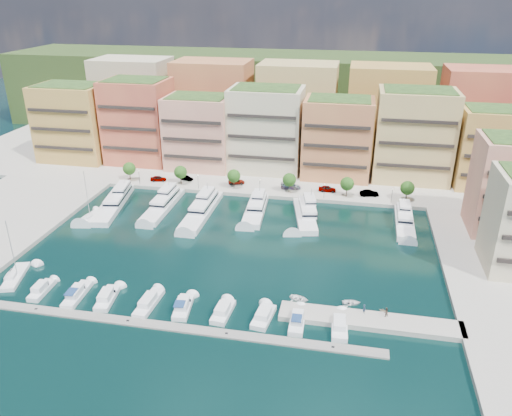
# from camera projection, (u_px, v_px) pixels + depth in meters

# --- Properties ---
(ground) EXTENTS (400.00, 400.00, 0.00)m
(ground) POSITION_uv_depth(u_px,v_px,m) (234.00, 248.00, 112.97)
(ground) COLOR black
(ground) RESTS_ON ground
(north_quay) EXTENTS (220.00, 64.00, 2.00)m
(north_quay) POSITION_uv_depth(u_px,v_px,m) (277.00, 162.00, 168.49)
(north_quay) COLOR #9E998E
(north_quay) RESTS_ON ground
(hillside) EXTENTS (240.00, 40.00, 58.00)m
(hillside) POSITION_uv_depth(u_px,v_px,m) (295.00, 126.00, 211.48)
(hillside) COLOR #203114
(hillside) RESTS_ON ground
(south_pontoon) EXTENTS (72.00, 2.20, 0.35)m
(south_pontoon) POSITION_uv_depth(u_px,v_px,m) (176.00, 328.00, 86.64)
(south_pontoon) COLOR gray
(south_pontoon) RESTS_ON ground
(finger_pier) EXTENTS (32.00, 5.00, 2.00)m
(finger_pier) POSITION_uv_depth(u_px,v_px,m) (370.00, 323.00, 87.92)
(finger_pier) COLOR #9E998E
(finger_pier) RESTS_ON ground
(apartment_0) EXTENTS (22.00, 16.50, 24.80)m
(apartment_0) POSITION_uv_depth(u_px,v_px,m) (74.00, 122.00, 164.08)
(apartment_0) COLOR #BC8B44
(apartment_0) RESTS_ON north_quay
(apartment_1) EXTENTS (20.00, 16.50, 26.80)m
(apartment_1) POSITION_uv_depth(u_px,v_px,m) (139.00, 121.00, 161.54)
(apartment_1) COLOR #D36F46
(apartment_1) RESTS_ON north_quay
(apartment_2) EXTENTS (20.00, 15.50, 22.80)m
(apartment_2) POSITION_uv_depth(u_px,v_px,m) (199.00, 132.00, 156.82)
(apartment_2) COLOR #EBA683
(apartment_2) RESTS_ON north_quay
(apartment_3) EXTENTS (22.00, 16.50, 25.80)m
(apartment_3) POSITION_uv_depth(u_px,v_px,m) (266.00, 129.00, 154.26)
(apartment_3) COLOR beige
(apartment_3) RESTS_ON north_quay
(apartment_4) EXTENTS (20.00, 15.50, 23.80)m
(apartment_4) POSITION_uv_depth(u_px,v_px,m) (337.00, 138.00, 148.95)
(apartment_4) COLOR #D88F51
(apartment_4) RESTS_ON north_quay
(apartment_5) EXTENTS (22.00, 16.50, 26.80)m
(apartment_5) POSITION_uv_depth(u_px,v_px,m) (414.00, 135.00, 146.21)
(apartment_5) COLOR tan
(apartment_5) RESTS_ON north_quay
(apartment_6) EXTENTS (20.00, 15.50, 22.80)m
(apartment_6) POSITION_uv_depth(u_px,v_px,m) (494.00, 148.00, 141.31)
(apartment_6) COLOR #BC8B44
(apartment_6) RESTS_ON north_quay
(backblock_0) EXTENTS (26.00, 18.00, 30.00)m
(backblock_0) POSITION_uv_depth(u_px,v_px,m) (135.00, 101.00, 182.52)
(backblock_0) COLOR beige
(backblock_0) RESTS_ON north_quay
(backblock_1) EXTENTS (26.00, 18.00, 30.00)m
(backblock_1) POSITION_uv_depth(u_px,v_px,m) (214.00, 104.00, 177.17)
(backblock_1) COLOR #D88F51
(backblock_1) RESTS_ON north_quay
(backblock_2) EXTENTS (26.00, 18.00, 30.00)m
(backblock_2) POSITION_uv_depth(u_px,v_px,m) (297.00, 108.00, 171.83)
(backblock_2) COLOR tan
(backblock_2) RESTS_ON north_quay
(backblock_3) EXTENTS (26.00, 18.00, 30.00)m
(backblock_3) POSITION_uv_depth(u_px,v_px,m) (387.00, 112.00, 166.48)
(backblock_3) COLOR #BC8B44
(backblock_3) RESTS_ON north_quay
(backblock_4) EXTENTS (26.00, 18.00, 30.00)m
(backblock_4) POSITION_uv_depth(u_px,v_px,m) (482.00, 116.00, 161.13)
(backblock_4) COLOR #D36F46
(backblock_4) RESTS_ON north_quay
(tree_0) EXTENTS (3.80, 3.80, 5.65)m
(tree_0) POSITION_uv_depth(u_px,v_px,m) (129.00, 169.00, 148.17)
(tree_0) COLOR #473323
(tree_0) RESTS_ON north_quay
(tree_1) EXTENTS (3.80, 3.80, 5.65)m
(tree_1) POSITION_uv_depth(u_px,v_px,m) (180.00, 172.00, 145.31)
(tree_1) COLOR #473323
(tree_1) RESTS_ON north_quay
(tree_2) EXTENTS (3.80, 3.80, 5.65)m
(tree_2) POSITION_uv_depth(u_px,v_px,m) (234.00, 176.00, 142.46)
(tree_2) COLOR #473323
(tree_2) RESTS_ON north_quay
(tree_3) EXTENTS (3.80, 3.80, 5.65)m
(tree_3) POSITION_uv_depth(u_px,v_px,m) (289.00, 180.00, 139.61)
(tree_3) COLOR #473323
(tree_3) RESTS_ON north_quay
(tree_4) EXTENTS (3.80, 3.80, 5.65)m
(tree_4) POSITION_uv_depth(u_px,v_px,m) (347.00, 184.00, 136.76)
(tree_4) COLOR #473323
(tree_4) RESTS_ON north_quay
(tree_5) EXTENTS (3.80, 3.80, 5.65)m
(tree_5) POSITION_uv_depth(u_px,v_px,m) (407.00, 188.00, 133.90)
(tree_5) COLOR #473323
(tree_5) RESTS_ON north_quay
(lamppost_0) EXTENTS (0.30, 0.30, 4.20)m
(lamppost_0) POSITION_uv_depth(u_px,v_px,m) (139.00, 175.00, 145.77)
(lamppost_0) COLOR black
(lamppost_0) RESTS_ON north_quay
(lamppost_1) EXTENTS (0.30, 0.30, 4.20)m
(lamppost_1) POSITION_uv_depth(u_px,v_px,m) (198.00, 179.00, 142.56)
(lamppost_1) COLOR black
(lamppost_1) RESTS_ON north_quay
(lamppost_2) EXTENTS (0.30, 0.30, 4.20)m
(lamppost_2) POSITION_uv_depth(u_px,v_px,m) (260.00, 184.00, 139.35)
(lamppost_2) COLOR black
(lamppost_2) RESTS_ON north_quay
(lamppost_3) EXTENTS (0.30, 0.30, 4.20)m
(lamppost_3) POSITION_uv_depth(u_px,v_px,m) (324.00, 188.00, 136.14)
(lamppost_3) COLOR black
(lamppost_3) RESTS_ON north_quay
(lamppost_4) EXTENTS (0.30, 0.30, 4.20)m
(lamppost_4) POSITION_uv_depth(u_px,v_px,m) (392.00, 193.00, 132.93)
(lamppost_4) COLOR black
(lamppost_4) RESTS_ON north_quay
(yacht_0) EXTENTS (9.23, 25.93, 7.30)m
(yacht_0) POSITION_uv_depth(u_px,v_px,m) (115.00, 201.00, 134.66)
(yacht_0) COLOR white
(yacht_0) RESTS_ON ground
(yacht_1) EXTENTS (4.97, 22.65, 7.30)m
(yacht_1) POSITION_uv_depth(u_px,v_px,m) (164.00, 204.00, 133.40)
(yacht_1) COLOR white
(yacht_1) RESTS_ON ground
(yacht_2) EXTENTS (5.10, 25.11, 7.30)m
(yacht_2) POSITION_uv_depth(u_px,v_px,m) (202.00, 208.00, 130.40)
(yacht_2) COLOR white
(yacht_2) RESTS_ON ground
(yacht_3) EXTENTS (5.89, 19.31, 7.30)m
(yacht_3) POSITION_uv_depth(u_px,v_px,m) (256.00, 208.00, 130.44)
(yacht_3) COLOR white
(yacht_3) RESTS_ON ground
(yacht_4) EXTENTS (8.51, 20.61, 7.30)m
(yacht_4) POSITION_uv_depth(u_px,v_px,m) (305.00, 213.00, 127.69)
(yacht_4) COLOR white
(yacht_4) RESTS_ON ground
(yacht_6) EXTENTS (4.61, 18.77, 7.30)m
(yacht_6) POSITION_uv_depth(u_px,v_px,m) (404.00, 220.00, 123.88)
(yacht_6) COLOR white
(yacht_6) RESTS_ON ground
(cruiser_0) EXTENTS (2.71, 7.20, 2.55)m
(cruiser_0) POSITION_uv_depth(u_px,v_px,m) (42.00, 290.00, 96.50)
(cruiser_0) COLOR white
(cruiser_0) RESTS_ON ground
(cruiser_1) EXTENTS (3.09, 9.05, 2.66)m
(cruiser_1) POSITION_uv_depth(u_px,v_px,m) (77.00, 294.00, 95.12)
(cruiser_1) COLOR white
(cruiser_1) RESTS_ON ground
(cruiser_2) EXTENTS (3.73, 8.28, 2.55)m
(cruiser_2) POSITION_uv_depth(u_px,v_px,m) (107.00, 298.00, 94.05)
(cruiser_2) COLOR white
(cruiser_2) RESTS_ON ground
(cruiser_3) EXTENTS (2.94, 9.13, 2.55)m
(cruiser_3) POSITION_uv_depth(u_px,v_px,m) (149.00, 303.00, 92.55)
(cruiser_3) COLOR white
(cruiser_3) RESTS_ON ground
(cruiser_4) EXTENTS (3.55, 7.77, 2.66)m
(cruiser_4) POSITION_uv_depth(u_px,v_px,m) (183.00, 307.00, 91.35)
(cruiser_4) COLOR white
(cruiser_4) RESTS_ON ground
(cruiser_5) EXTENTS (3.23, 7.24, 2.55)m
(cruiser_5) POSITION_uv_depth(u_px,v_px,m) (223.00, 312.00, 90.03)
(cruiser_5) COLOR white
(cruiser_5) RESTS_ON ground
(cruiser_6) EXTENTS (3.68, 7.39, 2.55)m
(cruiser_6) POSITION_uv_depth(u_px,v_px,m) (263.00, 317.00, 88.70)
(cruiser_6) COLOR white
(cruiser_6) RESTS_ON ground
(cruiser_7) EXTENTS (2.64, 7.83, 2.66)m
(cruiser_7) POSITION_uv_depth(u_px,v_px,m) (297.00, 321.00, 87.59)
(cruiser_7) COLOR white
(cruiser_7) RESTS_ON ground
(cruiser_8) EXTENTS (3.10, 8.05, 2.55)m
(cruiser_8) POSITION_uv_depth(u_px,v_px,m) (339.00, 326.00, 86.31)
(cruiser_8) COLOR white
(cruiser_8) RESTS_ON ground
(sailboat_2) EXTENTS (3.93, 8.75, 13.20)m
(sailboat_2) POSITION_uv_depth(u_px,v_px,m) (90.00, 218.00, 127.06)
(sailboat_2) COLOR white
(sailboat_2) RESTS_ON ground
(sailboat_0) EXTENTS (5.69, 10.67, 13.20)m
(sailboat_0) POSITION_uv_depth(u_px,v_px,m) (15.00, 277.00, 101.26)
(sailboat_0) COLOR white
(sailboat_0) RESTS_ON ground
(tender_1) EXTENTS (1.93, 1.80, 0.82)m
(tender_1) POSITION_uv_depth(u_px,v_px,m) (350.00, 309.00, 91.07)
(tender_1) COLOR beige
(tender_1) RESTS_ON ground
(tender_2) EXTENTS (3.83, 3.06, 0.71)m
(tender_2) POSITION_uv_depth(u_px,v_px,m) (351.00, 303.00, 93.03)
(tender_2) COLOR white
(tender_2) RESTS_ON ground
(tender_0) EXTENTS (4.17, 3.45, 0.75)m
(tender_0) POSITION_uv_depth(u_px,v_px,m) (299.00, 298.00, 94.27)
(tender_0) COLOR white
(tender_0) RESTS_ON ground
(tender_3) EXTENTS (1.92, 1.81, 0.80)m
(tender_3) POSITION_uv_depth(u_px,v_px,m) (383.00, 311.00, 90.70)
(tender_3) COLOR #C2B694
(tender_3) RESTS_ON ground
(car_0) EXTENTS (4.99, 2.80, 1.60)m
(car_0) POSITION_uv_depth(u_px,v_px,m) (158.00, 179.00, 148.85)
(car_0) COLOR gray
(car_0) RESTS_ON north_quay
(car_1) EXTENTS (4.28, 2.42, 1.33)m
(car_1) POSITION_uv_depth(u_px,v_px,m) (187.00, 178.00, 149.58)
(car_1) COLOR gray
(car_1) RESTS_ON north_quay
(car_2) EXTENTS (5.32, 3.70, 1.35)m
(car_2) POSITION_uv_depth(u_px,v_px,m) (236.00, 182.00, 146.81)
(car_2) COLOR gray
(car_2) RESTS_ON north_quay
(car_3) EXTENTS (5.97, 2.99, 1.66)m
(car_3) POSITION_uv_depth(u_px,v_px,m) (291.00, 186.00, 143.26)
(car_3) COLOR gray
(car_3) RESTS_ON north_quay
(car_4) EXTENTS (4.95, 2.03, 1.68)m
(car_4) POSITION_uv_depth(u_px,v_px,m) (327.00, 189.00, 141.29)
(car_4) COLOR gray
(car_4) RESTS_ON north_quay
(car_5) EXTENTS (5.36, 2.60, 1.69)m
(car_5) POSITION_uv_depth(u_px,v_px,m) (369.00, 193.00, 138.20)
(car_5) COLOR gray
(car_5) RESTS_ON north_quay
(person_0) EXTENTS (0.72, 0.79, 1.81)m
(person_0) POSITION_uv_depth(u_px,v_px,m) (364.00, 309.00, 88.70)
(person_0) COLOR #243449
(person_0) RESTS_ON finger_pier
(person_1) EXTENTS (1.10, 1.02, 1.81)m
(person_1) POSITION_uv_depth(u_px,v_px,m) (386.00, 312.00, 87.77)
(person_1) COLOR #47362B
(person_1) RESTS_ON finger_pier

